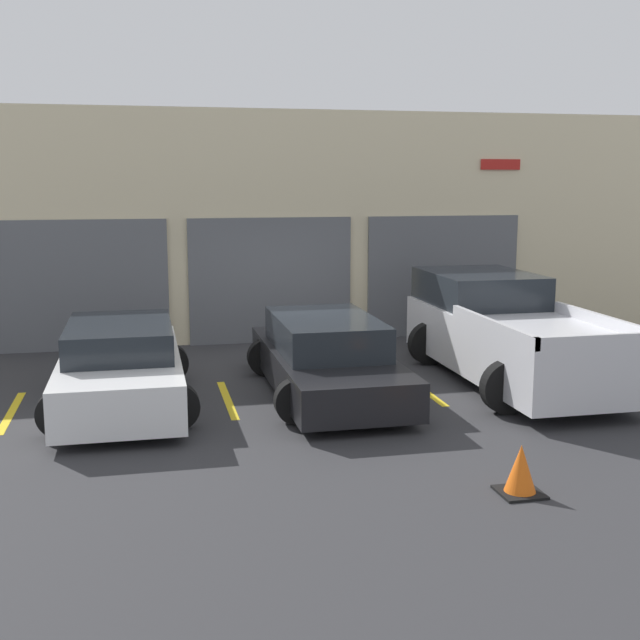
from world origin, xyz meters
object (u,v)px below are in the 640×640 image
at_px(traffic_cone, 521,471).
at_px(sedan_white, 121,367).
at_px(sedan_side, 326,358).
at_px(pickup_truck, 506,333).

bearing_deg(traffic_cone, sedan_white, 133.66).
bearing_deg(sedan_side, traffic_cone, -76.04).
bearing_deg(pickup_truck, sedan_side, -175.82).
bearing_deg(traffic_cone, pickup_truck, 66.60).
relative_size(pickup_truck, traffic_cone, 9.41).
xyz_separation_m(pickup_truck, sedan_side, (-3.15, -0.23, -0.23)).
relative_size(pickup_truck, sedan_white, 1.21).
bearing_deg(sedan_white, pickup_truck, 2.18).
bearing_deg(traffic_cone, sedan_side, 103.96).
bearing_deg(pickup_truck, traffic_cone, -113.40).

